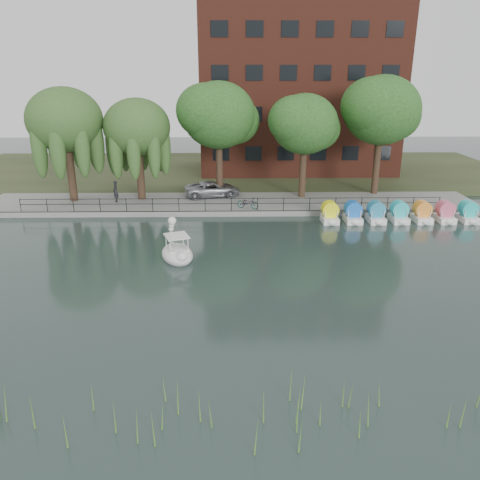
{
  "coord_description": "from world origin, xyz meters",
  "views": [
    {
      "loc": [
        0.05,
        -21.25,
        10.34
      ],
      "look_at": [
        0.5,
        4.0,
        1.3
      ],
      "focal_mm": 35.0,
      "sensor_mm": 36.0,
      "label": 1
    }
  ],
  "objects_px": {
    "bicycle": "(248,202)",
    "pedestrian": "(115,190)",
    "minivan": "(212,188)",
    "swan_boat": "(177,251)"
  },
  "relations": [
    {
      "from": "bicycle",
      "to": "pedestrian",
      "type": "height_order",
      "value": "pedestrian"
    },
    {
      "from": "minivan",
      "to": "pedestrian",
      "type": "height_order",
      "value": "pedestrian"
    },
    {
      "from": "minivan",
      "to": "pedestrian",
      "type": "relative_size",
      "value": 2.7
    },
    {
      "from": "minivan",
      "to": "swan_boat",
      "type": "distance_m",
      "value": 13.34
    },
    {
      "from": "minivan",
      "to": "pedestrian",
      "type": "bearing_deg",
      "value": 88.8
    },
    {
      "from": "minivan",
      "to": "bicycle",
      "type": "xyz_separation_m",
      "value": [
        2.89,
        -3.81,
        -0.24
      ]
    },
    {
      "from": "bicycle",
      "to": "swan_boat",
      "type": "distance_m",
      "value": 10.44
    },
    {
      "from": "minivan",
      "to": "bicycle",
      "type": "relative_size",
      "value": 3.11
    },
    {
      "from": "minivan",
      "to": "swan_boat",
      "type": "relative_size",
      "value": 1.67
    },
    {
      "from": "swan_boat",
      "to": "bicycle",
      "type": "bearing_deg",
      "value": 44.37
    }
  ]
}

